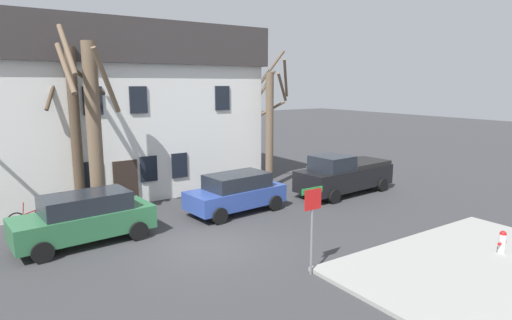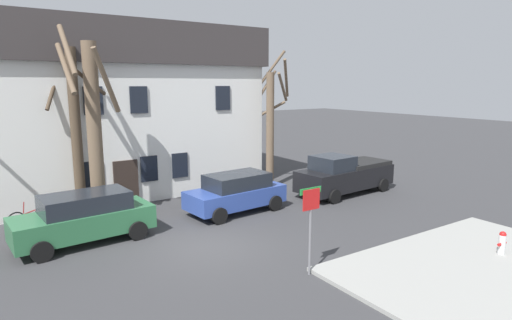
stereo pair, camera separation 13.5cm
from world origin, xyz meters
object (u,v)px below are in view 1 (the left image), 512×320
building_main (105,108)px  tree_bare_end (270,123)px  tree_bare_mid (75,123)px  bicycle_leaning (29,218)px  car_green_wagon (85,218)px  pickup_truck_black (344,174)px  tree_bare_far (93,127)px  street_sign_pole (312,214)px  car_blue_wagon (236,192)px  fire_hydrant (502,242)px

building_main → tree_bare_end: building_main is taller
tree_bare_mid → bicycle_leaning: tree_bare_mid is taller
car_green_wagon → pickup_truck_black: 12.47m
tree_bare_far → bicycle_leaning: size_ratio=4.65×
street_sign_pole → bicycle_leaning: street_sign_pole is taller
car_blue_wagon → street_sign_pole: (-1.37, -6.50, 0.96)m
pickup_truck_black → bicycle_leaning: pickup_truck_black is taller
tree_bare_end → street_sign_pole: bearing=-119.0°
tree_bare_mid → pickup_truck_black: tree_bare_mid is taller
tree_bare_mid → pickup_truck_black: (11.90, -3.73, -2.93)m
building_main → tree_bare_far: (-1.95, -5.63, -0.40)m
tree_bare_mid → fire_hydrant: (10.30, -12.35, -3.41)m
car_green_wagon → fire_hydrant: size_ratio=6.30×
car_blue_wagon → pickup_truck_black: size_ratio=0.80×
building_main → car_green_wagon: 8.83m
car_green_wagon → street_sign_pole: bearing=-52.2°
building_main → tree_bare_mid: building_main is taller
tree_bare_end → bicycle_leaning: (-11.54, -0.09, -3.12)m
pickup_truck_black → street_sign_pole: (-7.57, -6.20, 0.85)m
tree_bare_end → street_sign_pole: (-5.19, -9.36, -1.65)m
tree_bare_far → tree_bare_mid: bearing=102.8°
building_main → pickup_truck_black: bearing=-39.0°
fire_hydrant → street_sign_pole: size_ratio=0.29×
car_blue_wagon → street_sign_pole: 6.72m
tree_bare_mid → tree_bare_far: 1.63m
bicycle_leaning → building_main: bearing=47.3°
car_green_wagon → tree_bare_mid: bearing=81.0°
tree_bare_far → street_sign_pole: (3.97, -8.34, -2.01)m
tree_bare_end → car_blue_wagon: bearing=-143.2°
building_main → tree_bare_end: (7.22, -4.60, -0.76)m
tree_bare_end → car_green_wagon: (-10.09, -3.05, -2.57)m
fire_hydrant → street_sign_pole: street_sign_pole is taller
car_blue_wagon → fire_hydrant: 10.05m
building_main → tree_bare_mid: 4.66m
building_main → bicycle_leaning: building_main is taller
car_green_wagon → building_main: bearing=69.4°
tree_bare_mid → car_green_wagon: size_ratio=1.61×
car_green_wagon → car_blue_wagon: bearing=1.8°
tree_bare_far → street_sign_pole: tree_bare_far is taller
tree_bare_far → car_green_wagon: tree_bare_far is taller
tree_bare_mid → building_main: bearing=60.3°
fire_hydrant → building_main: bearing=116.0°
car_blue_wagon → tree_bare_far: bearing=161.1°
car_green_wagon → street_sign_pole: street_sign_pole is taller
tree_bare_mid → tree_bare_far: size_ratio=0.99×
pickup_truck_black → street_sign_pole: size_ratio=2.14×
tree_bare_end → tree_bare_far: bearing=-173.6°
tree_bare_far → fire_hydrant: 15.02m
building_main → bicycle_leaning: 7.47m
car_green_wagon → street_sign_pole: (4.90, -6.31, 0.92)m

